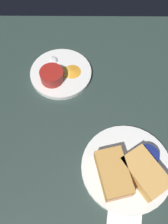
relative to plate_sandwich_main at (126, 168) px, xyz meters
The scene contains 11 objects.
ground_plane 13.86cm from the plate_sandwich_main, 45.50° to the left, with size 110.00×110.00×3.00cm, color #283833.
plate_sandwich_main is the anchor object (origin of this frame).
sandwich_half_near 5.88cm from the plate_sandwich_main, 121.47° to the left, with size 14.52×10.42×4.80cm.
sandwich_half_far 5.88cm from the plate_sandwich_main, 118.53° to the right, with size 15.03×13.52×4.80cm.
ramekin_dark_sauce 6.47cm from the plate_sandwich_main, 67.53° to the right, with size 6.55×6.55×3.69cm.
spoon_by_dark_ramekin 1.70cm from the plate_sandwich_main, 127.59° to the right, with size 6.76×9.00×0.80cm.
plate_chips_companion 39.61cm from the plate_sandwich_main, 31.29° to the left, with size 21.61×21.61×1.60cm, color silver.
ramekin_light_gravy 38.57cm from the plate_sandwich_main, 37.25° to the left, with size 7.97×7.97×4.09cm.
spoon_by_gravy_ramekin 44.30cm from the plate_sandwich_main, 30.89° to the left, with size 9.43×5.88×0.80cm.
plantain_chip_scatter 39.01cm from the plate_sandwich_main, 30.23° to the left, with size 8.39×16.30×0.60cm.
paper_napkin_folded 10.52cm from the plate_sandwich_main, behind, with size 11.00×9.00×0.40cm, color white.
Camera 1 is at (-29.68, 2.29, 69.60)cm, focal length 39.11 mm.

